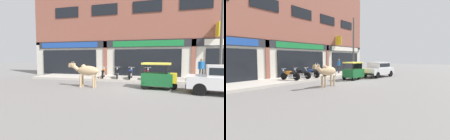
# 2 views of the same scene
# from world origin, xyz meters

# --- Properties ---
(ground_plane) EXTENTS (90.00, 90.00, 0.00)m
(ground_plane) POSITION_xyz_m (0.00, 0.00, 0.00)
(ground_plane) COLOR slate
(sidewalk) EXTENTS (19.00, 3.18, 0.16)m
(sidewalk) POSITION_xyz_m (0.00, 3.79, 0.08)
(sidewalk) COLOR #B7AFA3
(sidewalk) RESTS_ON ground
(shop_building) EXTENTS (23.00, 1.40, 10.41)m
(shop_building) POSITION_xyz_m (0.00, 5.64, 5.02)
(shop_building) COLOR #8E5142
(shop_building) RESTS_ON ground
(cow) EXTENTS (2.15, 0.58, 1.61)m
(cow) POSITION_xyz_m (-3.20, -0.51, 1.01)
(cow) COLOR tan
(cow) RESTS_ON ground
(auto_rickshaw) EXTENTS (2.03, 1.27, 1.52)m
(auto_rickshaw) POSITION_xyz_m (1.11, 0.04, 0.66)
(auto_rickshaw) COLOR black
(auto_rickshaw) RESTS_ON ground
(motorcycle_0) EXTENTS (0.64, 1.79, 0.88)m
(motorcycle_0) POSITION_xyz_m (-3.31, 3.16, 0.55)
(motorcycle_0) COLOR black
(motorcycle_0) RESTS_ON sidewalk
(motorcycle_1) EXTENTS (0.65, 1.79, 0.88)m
(motorcycle_1) POSITION_xyz_m (-2.14, 3.17, 0.55)
(motorcycle_1) COLOR black
(motorcycle_1) RESTS_ON sidewalk
(motorcycle_2) EXTENTS (0.52, 1.81, 0.88)m
(motorcycle_2) POSITION_xyz_m (-1.05, 3.11, 0.55)
(motorcycle_2) COLOR black
(motorcycle_2) RESTS_ON sidewalk
(motorcycle_3) EXTENTS (0.59, 1.80, 0.88)m
(motorcycle_3) POSITION_xyz_m (0.15, 3.12, 0.55)
(motorcycle_3) COLOR black
(motorcycle_3) RESTS_ON sidewalk
(pedestrian) EXTENTS (0.49, 0.32, 1.60)m
(pedestrian) POSITION_xyz_m (4.17, 3.95, 1.15)
(pedestrian) COLOR #2D2D33
(pedestrian) RESTS_ON sidewalk
(utility_pole) EXTENTS (0.18, 0.18, 6.17)m
(utility_pole) POSITION_xyz_m (4.99, 2.50, 3.25)
(utility_pole) COLOR #595651
(utility_pole) RESTS_ON sidewalk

